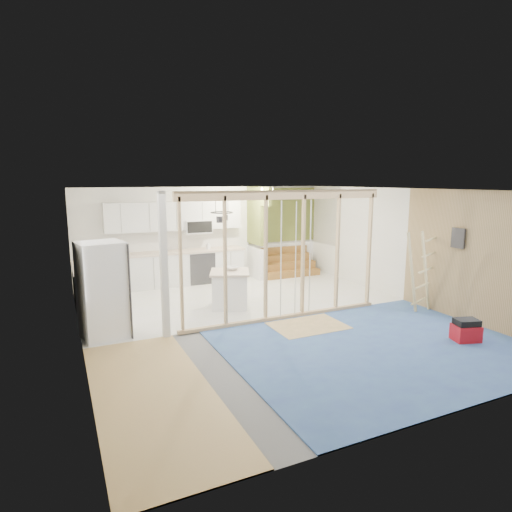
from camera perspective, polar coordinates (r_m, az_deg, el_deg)
name	(u,v)px	position (r m, az deg, el deg)	size (l,w,h in m)	color
room	(271,257)	(8.32, 2.04, -0.15)	(7.01, 8.01, 2.61)	slate
floor_overlays	(273,319)	(8.73, 2.24, -8.41)	(7.00, 8.00, 0.03)	silver
stud_frame	(261,244)	(8.18, 0.70, 1.63)	(4.66, 0.14, 2.60)	tan
base_cabinets	(154,273)	(11.11, -13.46, -2.21)	(4.45, 2.24, 0.93)	silver
upper_cabinets	(177,217)	(11.52, -10.44, 5.14)	(3.60, 0.41, 0.85)	silver
green_partition	(277,244)	(12.51, 2.76, 1.64)	(2.25, 1.51, 2.60)	olive
pot_rack	(222,215)	(9.83, -4.58, 5.49)	(0.52, 0.52, 0.72)	black
sheathing_panel	(486,260)	(9.07, 28.29, -0.52)	(0.02, 4.00, 2.60)	tan
electrical_panel	(458,238)	(9.34, 25.35, 2.17)	(0.04, 0.30, 0.40)	#333338
ceiling_light	(267,189)	(11.50, 1.49, 8.89)	(0.32, 0.32, 0.08)	#FFEABF
fridge	(103,291)	(8.00, -19.71, -4.36)	(0.87, 0.84, 1.73)	white
island	(230,290)	(9.44, -3.49, -4.48)	(1.09, 1.09, 0.82)	white
bowl	(232,268)	(9.47, -3.22, -1.66)	(0.29, 0.29, 0.07)	white
soap_bottle_a	(113,248)	(11.27, -18.47, 0.97)	(0.13, 0.13, 0.33)	silver
soap_bottle_b	(208,245)	(11.69, -6.39, 1.41)	(0.09, 0.09, 0.20)	silver
toolbox	(466,331)	(8.38, 26.20, -8.95)	(0.51, 0.44, 0.41)	#AD1018
ladder	(421,272)	(9.62, 21.09, -1.95)	(0.93, 0.06, 1.73)	tan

